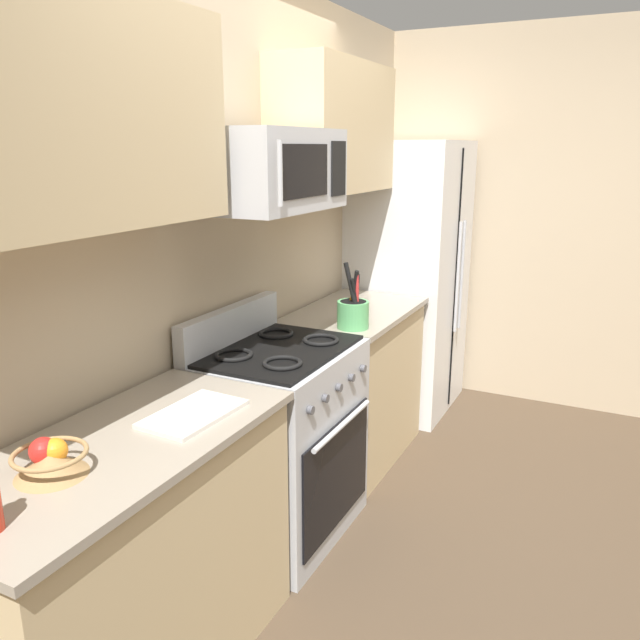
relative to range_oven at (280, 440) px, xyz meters
The scene contains 13 objects.
ground_plane 0.83m from the range_oven, 90.00° to the right, with size 16.00×16.00×0.00m, color #473828.
wall_back 0.90m from the range_oven, 90.00° to the left, with size 8.00×0.10×2.60m, color tan.
counter_left 1.00m from the range_oven, behind, with size 1.23×0.58×0.91m.
range_oven is the anchor object (origin of this frame).
counter_right 0.87m from the range_oven, ahead, with size 0.96×0.58×0.91m.
refrigerator 1.83m from the range_oven, ahead, with size 0.82×0.69×1.85m.
wall_right 2.53m from the range_oven, 16.63° to the right, with size 0.10×8.00×2.60m, color tan.
microwave 1.24m from the range_oven, 90.09° to the left, with size 0.70×0.44×0.34m.
upper_cabinets_left 1.76m from the range_oven, behind, with size 1.22×0.34×0.68m.
upper_cabinets_right 1.68m from the range_oven, ahead, with size 0.95×0.34×0.68m.
utensil_crock 0.74m from the range_oven, 15.58° to the right, with size 0.16×0.16×0.34m.
fruit_basket 1.33m from the range_oven, behind, with size 0.21×0.21×0.10m.
cutting_board 0.87m from the range_oven, behind, with size 0.36×0.22×0.02m, color silver.
Camera 1 is at (-2.34, -0.69, 1.81)m, focal length 35.35 mm.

